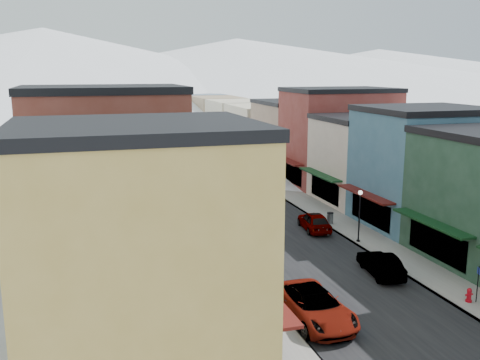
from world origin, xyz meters
TOP-DOWN VIEW (x-y plane):
  - road at (0.00, 60.00)m, footprint 10.00×160.00m
  - sidewalk_left at (-6.60, 60.00)m, footprint 3.20×160.00m
  - sidewalk_right at (6.60, 60.00)m, footprint 3.20×160.00m
  - curb_left at (-5.05, 60.00)m, footprint 0.10×160.00m
  - curb_right at (5.05, 60.00)m, footprint 0.10×160.00m
  - bldg_l_yellow at (-13.19, 4.00)m, footprint 11.30×8.70m
  - bldg_l_cream at (-13.19, 12.50)m, footprint 11.30×8.20m
  - bldg_l_brick_near at (-13.69, 20.50)m, footprint 12.30×8.20m
  - bldg_l_grayblue at (-13.19, 29.00)m, footprint 11.30×9.20m
  - bldg_l_brick_far at (-14.19, 38.00)m, footprint 13.30×9.20m
  - bldg_l_tan at (-13.19, 48.00)m, footprint 11.30×11.20m
  - bldg_r_blue at (13.19, 21.00)m, footprint 11.30×9.20m
  - bldg_r_cream at (13.69, 30.00)m, footprint 12.30×9.20m
  - bldg_r_brick_far at (14.19, 39.00)m, footprint 13.30×9.20m
  - bldg_r_tan at (13.19, 49.00)m, footprint 11.30×11.20m
  - distant_blocks at (0.00, 83.00)m, footprint 34.00×55.00m
  - mountain_ridge at (-19.47, 277.18)m, footprint 670.00×340.00m
  - overhead_cables at (0.00, 47.50)m, footprint 16.40×15.04m
  - car_white_suv at (-3.61, 6.66)m, footprint 3.12×6.44m
  - car_silver_sedan at (-3.50, 22.70)m, footprint 2.02×4.54m
  - car_dark_hatch at (-4.30, 29.55)m, footprint 1.75×4.36m
  - car_silver_wagon at (-3.85, 41.83)m, footprint 2.13×5.15m
  - car_green_sedan at (3.50, 11.54)m, footprint 2.27×4.89m
  - car_gray_suv at (3.50, 22.17)m, footprint 2.49×5.00m
  - car_black_sedan at (4.30, 45.00)m, footprint 2.82×5.49m
  - car_lane_silver at (-0.60, 59.36)m, footprint 2.43×5.08m
  - car_lane_white at (1.48, 64.89)m, footprint 2.92×5.24m
  - fire_hydrant at (6.06, 5.97)m, footprint 0.50×0.38m
  - parking_sign at (6.45, 5.81)m, footprint 0.07×0.31m
  - trash_can at (5.53, 23.24)m, footprint 0.58×0.58m
  - streetlamp_near at (5.42, 17.97)m, footprint 0.35×0.35m
  - streetlamp_far at (5.20, 54.04)m, footprint 0.37×0.37m
  - snow_pile_near at (-4.32, 14.48)m, footprint 2.23×2.57m
  - snow_pile_mid at (-4.51, 30.33)m, footprint 2.08×2.48m
  - snow_pile_far at (-4.80, 44.78)m, footprint 2.45×2.70m

SIDE VIEW (x-z plane):
  - road at x=0.00m, z-range 0.00..0.01m
  - sidewalk_left at x=-6.60m, z-range 0.00..0.15m
  - sidewalk_right at x=6.60m, z-range 0.00..0.15m
  - curb_left at x=-5.05m, z-range 0.00..0.15m
  - curb_right at x=5.05m, z-range 0.00..0.15m
  - snow_pile_mid at x=-4.51m, z-range -0.02..0.86m
  - snow_pile_near at x=-4.32m, z-range -0.02..0.92m
  - snow_pile_far at x=-4.80m, z-range -0.02..1.01m
  - fire_hydrant at x=6.06m, z-range 0.11..0.97m
  - trash_can at x=5.53m, z-range 0.16..1.15m
  - car_lane_white at x=1.48m, z-range 0.00..1.39m
  - car_dark_hatch at x=-4.30m, z-range 0.00..1.41m
  - car_silver_wagon at x=-3.85m, z-range 0.00..1.49m
  - car_silver_sedan at x=-3.50m, z-range 0.00..1.52m
  - car_black_sedan at x=4.30m, z-range 0.00..1.52m
  - car_green_sedan at x=3.50m, z-range 0.00..1.55m
  - car_gray_suv at x=3.50m, z-range 0.00..1.64m
  - car_lane_silver at x=-0.60m, z-range 0.00..1.67m
  - car_white_suv at x=-3.61m, z-range 0.00..1.77m
  - parking_sign at x=6.45m, z-range 0.34..2.58m
  - streetlamp_near at x=5.42m, z-range 0.69..4.86m
  - streetlamp_far at x=5.20m, z-range 0.73..5.13m
  - distant_blocks at x=0.00m, z-range 0.00..8.00m
  - bldg_r_cream at x=13.69m, z-range 0.01..9.01m
  - bldg_l_grayblue at x=-13.19m, z-range 0.01..9.01m
  - bldg_r_tan at x=13.19m, z-range 0.01..9.51m
  - bldg_l_cream at x=-13.19m, z-range 0.01..9.51m
  - bldg_l_tan at x=-13.19m, z-range 0.01..10.01m
  - bldg_r_blue at x=13.19m, z-range 0.01..10.51m
  - bldg_l_brick_far at x=-14.19m, z-range 0.01..11.01m
  - bldg_r_brick_far at x=14.19m, z-range 0.01..11.51m
  - bldg_l_yellow at x=-13.19m, z-range 0.01..11.51m
  - overhead_cables at x=0.00m, z-range 6.18..6.22m
  - bldg_l_brick_near at x=-13.69m, z-range 0.01..12.51m
  - mountain_ridge at x=-19.47m, z-range -2.64..31.36m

